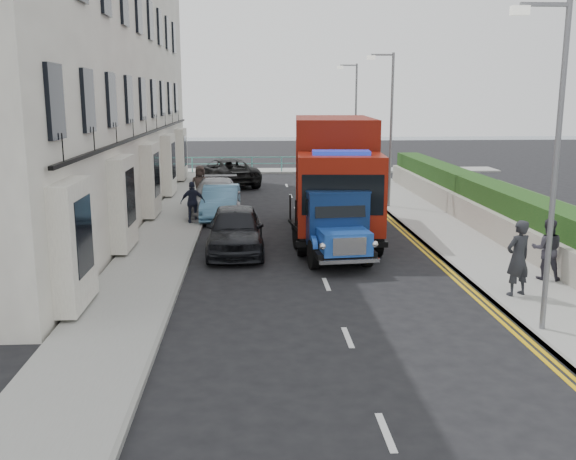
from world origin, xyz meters
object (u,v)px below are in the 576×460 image
object	(u,v)px
lamp_mid	(389,121)
pedestrian_east_near	(518,258)
lamp_far	(354,115)
parked_car_front	(235,229)
red_lorry	(334,173)
lamp_near	(551,151)
bedford_lorry	(334,229)

from	to	relation	value
lamp_mid	pedestrian_east_near	size ratio (longest dim) A/B	3.58
lamp_far	parked_car_front	size ratio (longest dim) A/B	1.52
lamp_far	red_lorry	size ratio (longest dim) A/B	0.83
red_lorry	lamp_near	bearing A→B (deg)	-69.51
lamp_near	lamp_far	distance (m)	26.00
lamp_mid	lamp_far	xyz separation A→B (m)	(0.00, 10.00, 0.00)
lamp_mid	lamp_far	world-z (taller)	same
lamp_mid	parked_car_front	world-z (taller)	lamp_mid
bedford_lorry	parked_car_front	xyz separation A→B (m)	(-3.13, 1.35, -0.26)
lamp_far	pedestrian_east_near	xyz separation A→B (m)	(0.51, -23.61, -2.90)
lamp_far	red_lorry	distance (m)	15.85
lamp_mid	red_lorry	size ratio (longest dim) A/B	0.83
red_lorry	lamp_mid	bearing A→B (deg)	63.88
bedford_lorry	red_lorry	world-z (taller)	red_lorry
lamp_near	lamp_mid	size ratio (longest dim) A/B	1.00
lamp_near	red_lorry	bearing A→B (deg)	106.58
lamp_near	parked_car_front	distance (m)	10.87
bedford_lorry	parked_car_front	bearing A→B (deg)	150.44
lamp_far	pedestrian_east_near	bearing A→B (deg)	-88.76
lamp_mid	bedford_lorry	distance (m)	10.58
lamp_mid	parked_car_front	distance (m)	11.06
bedford_lorry	pedestrian_east_near	world-z (taller)	bedford_lorry
parked_car_front	pedestrian_east_near	world-z (taller)	pedestrian_east_near
red_lorry	parked_car_front	bearing A→B (deg)	-139.56
lamp_mid	parked_car_front	size ratio (longest dim) A/B	1.52
lamp_mid	pedestrian_east_near	bearing A→B (deg)	-87.84
lamp_far	parked_car_front	world-z (taller)	lamp_far
lamp_mid	bedford_lorry	bearing A→B (deg)	-111.02
lamp_near	parked_car_front	world-z (taller)	lamp_near
lamp_far	red_lorry	bearing A→B (deg)	-101.51
lamp_near	lamp_far	world-z (taller)	same
lamp_near	lamp_far	bearing A→B (deg)	90.00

